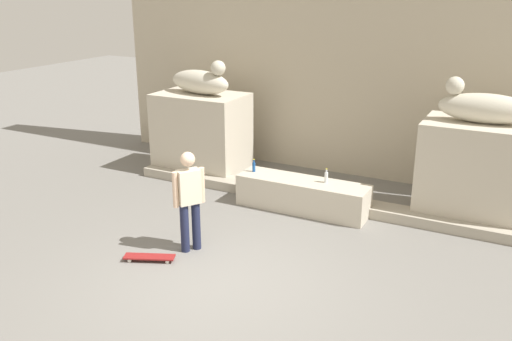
{
  "coord_description": "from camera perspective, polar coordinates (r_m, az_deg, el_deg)",
  "views": [
    {
      "loc": [
        3.69,
        -6.05,
        4.12
      ],
      "look_at": [
        -0.38,
        1.82,
        1.1
      ],
      "focal_mm": 38.39,
      "sensor_mm": 36.0,
      "label": 1
    }
  ],
  "objects": [
    {
      "name": "skater",
      "position": [
        8.74,
        -6.97,
        -2.78
      ],
      "size": [
        0.37,
        0.47,
        1.67
      ],
      "rotation": [
        0.0,
        0.0,
        4.13
      ],
      "color": "#1E233F",
      "rests_on": "ground_plane"
    },
    {
      "name": "ledge_block",
      "position": [
        10.5,
        4.86,
        -2.56
      ],
      "size": [
        2.54,
        0.69,
        0.61
      ],
      "primitive_type": "cube",
      "color": "beige",
      "rests_on": "ground_plane"
    },
    {
      "name": "bottle_clear",
      "position": [
        10.28,
        7.33,
        -0.67
      ],
      "size": [
        0.07,
        0.07,
        0.27
      ],
      "color": "silver",
      "rests_on": "ledge_block"
    },
    {
      "name": "statue_reclining_left",
      "position": [
        12.25,
        -5.75,
        9.25
      ],
      "size": [
        1.68,
        0.84,
        0.78
      ],
      "rotation": [
        0.0,
        0.0,
        -0.18
      ],
      "color": "beige",
      "rests_on": "pedestal_left"
    },
    {
      "name": "pedestal_left",
      "position": [
        12.53,
        -5.69,
        3.87
      ],
      "size": [
        1.99,
        1.28,
        1.82
      ],
      "primitive_type": "cube",
      "color": "beige",
      "rests_on": "ground_plane"
    },
    {
      "name": "pedestal_right",
      "position": [
        10.65,
        22.04,
        -0.15
      ],
      "size": [
        1.99,
        1.28,
        1.82
      ],
      "primitive_type": "cube",
      "color": "beige",
      "rests_on": "ground_plane"
    },
    {
      "name": "bottle_blue",
      "position": [
        10.8,
        -0.22,
        0.41
      ],
      "size": [
        0.06,
        0.06,
        0.26
      ],
      "color": "#194C99",
      "rests_on": "ledge_block"
    },
    {
      "name": "skateboard",
      "position": [
        8.85,
        -11.05,
        -8.83
      ],
      "size": [
        0.81,
        0.5,
        0.08
      ],
      "rotation": [
        0.0,
        0.0,
        3.55
      ],
      "color": "maroon",
      "rests_on": "ground_plane"
    },
    {
      "name": "facade_wall",
      "position": [
        12.39,
        10.25,
        13.92
      ],
      "size": [
        11.65,
        0.6,
        6.25
      ],
      "primitive_type": "cube",
      "color": "#BDB198",
      "rests_on": "ground_plane"
    },
    {
      "name": "statue_reclining_right",
      "position": [
        10.35,
        22.65,
        6.14
      ],
      "size": [
        1.62,
        0.62,
        0.78
      ],
      "rotation": [
        0.0,
        0.0,
        3.18
      ],
      "color": "beige",
      "rests_on": "pedestal_right"
    },
    {
      "name": "stair_step",
      "position": [
        10.93,
        5.65,
        -2.88
      ],
      "size": [
        7.89,
        0.5,
        0.2
      ],
      "primitive_type": "cube",
      "color": "#A9A08F",
      "rests_on": "ground_plane"
    },
    {
      "name": "ground_plane",
      "position": [
        8.2,
        -3.53,
        -11.39
      ],
      "size": [
        40.0,
        40.0,
        0.0
      ],
      "primitive_type": "plane",
      "color": "slate"
    }
  ]
}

